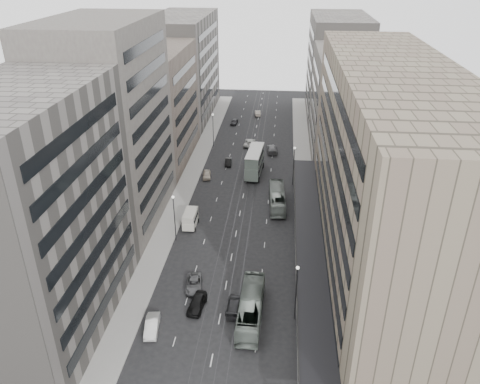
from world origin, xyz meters
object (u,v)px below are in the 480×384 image
at_px(sedan_0, 197,303).
at_px(pedestrian, 330,378).
at_px(sedan_1, 152,326).
at_px(double_decker, 255,161).
at_px(panel_van, 190,218).
at_px(bus_far, 277,198).
at_px(sedan_2, 194,284).
at_px(bus_near, 251,307).

distance_m(sedan_0, pedestrian, 20.14).
distance_m(sedan_1, pedestrian, 22.62).
bearing_deg(double_decker, panel_van, -108.63).
distance_m(bus_far, sedan_2, 27.93).
distance_m(double_decker, pedestrian, 56.08).
bearing_deg(double_decker, bus_far, -65.17).
xyz_separation_m(bus_near, sedan_0, (-7.30, 1.18, -0.89)).
xyz_separation_m(sedan_0, pedestrian, (16.76, -11.16, 0.28)).
height_order(bus_far, pedestrian, bus_far).
height_order(sedan_0, sedan_2, sedan_0).
bearing_deg(sedan_1, pedestrian, -24.33).
bearing_deg(sedan_1, double_decker, 71.01).
relative_size(panel_van, sedan_0, 0.97).
distance_m(sedan_0, sedan_2, 4.37).
bearing_deg(sedan_0, double_decker, 90.36).
height_order(double_decker, panel_van, double_decker).
relative_size(bus_near, sedan_1, 2.67).
xyz_separation_m(bus_far, sedan_1, (-14.87, -34.46, -0.86)).
distance_m(sedan_1, sedan_2, 9.62).
distance_m(sedan_2, pedestrian, 23.64).
relative_size(bus_far, pedestrian, 6.17).
relative_size(bus_far, sedan_2, 2.39).
xyz_separation_m(bus_far, pedestrian, (6.79, -40.95, -0.52)).
bearing_deg(double_decker, sedan_0, -92.04).
bearing_deg(pedestrian, double_decker, -116.12).
bearing_deg(bus_far, sedan_2, 63.00).
height_order(sedan_2, pedestrian, pedestrian).
bearing_deg(pedestrian, sedan_1, -55.15).
bearing_deg(sedan_0, bus_near, -2.56).
height_order(bus_near, double_decker, double_decker).
distance_m(panel_van, sedan_0, 21.34).
relative_size(panel_van, pedestrian, 2.45).
xyz_separation_m(bus_near, sedan_2, (-8.50, 5.38, -1.02)).
height_order(bus_near, sedan_1, bus_near).
bearing_deg(bus_far, pedestrian, 96.00).
bearing_deg(sedan_2, sedan_0, -81.62).
xyz_separation_m(bus_near, pedestrian, (9.46, -9.98, -0.61)).
bearing_deg(bus_far, bus_near, 81.66).
height_order(double_decker, sedan_1, double_decker).
xyz_separation_m(double_decker, sedan_1, (-9.68, -48.26, -2.24)).
height_order(bus_near, pedestrian, bus_near).
relative_size(sedan_1, pedestrian, 2.43).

